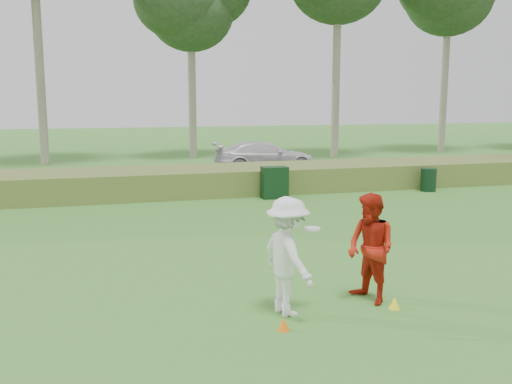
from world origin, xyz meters
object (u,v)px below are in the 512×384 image
object	(u,v)px
cone_yellow	(394,303)
trash_bin	(428,180)
cone_orange	(284,324)
car_right	(265,156)
utility_cabinet	(274,183)
player_white	(288,256)
player_red	(371,248)

from	to	relation	value
cone_yellow	trash_bin	xyz separation A→B (m)	(7.20, 10.37, 0.32)
trash_bin	cone_yellow	bearing A→B (deg)	-124.77
cone_orange	car_right	xyz separation A→B (m)	(4.97, 17.59, 0.65)
utility_cabinet	car_right	size ratio (longest dim) A/B	0.23
cone_orange	utility_cabinet	world-z (taller)	utility_cabinet
car_right	trash_bin	bearing A→B (deg)	-144.71
player_white	cone_yellow	world-z (taller)	player_white
utility_cabinet	player_white	bearing A→B (deg)	-104.91
cone_yellow	player_white	bearing A→B (deg)	170.85
car_right	cone_yellow	bearing A→B (deg)	173.84
player_red	cone_yellow	size ratio (longest dim) A/B	9.22
player_white	trash_bin	distance (m)	13.50
player_white	trash_bin	size ratio (longest dim) A/B	2.23
cone_yellow	utility_cabinet	distance (m)	10.56
cone_orange	cone_yellow	world-z (taller)	cone_yellow
trash_bin	car_right	distance (m)	8.09
utility_cabinet	car_right	xyz separation A→B (m)	(1.68, 6.76, 0.20)
player_red	cone_yellow	distance (m)	0.96
utility_cabinet	cone_orange	bearing A→B (deg)	-105.33
player_red	utility_cabinet	distance (m)	10.18
cone_yellow	car_right	world-z (taller)	car_right
cone_yellow	car_right	distance (m)	17.50
player_white	cone_orange	xyz separation A→B (m)	(-0.27, -0.63, -0.85)
player_red	cone_orange	size ratio (longest dim) A/B	9.40
player_white	player_red	world-z (taller)	player_white
player_red	car_right	world-z (taller)	player_red
cone_yellow	car_right	xyz separation A→B (m)	(2.94, 17.24, 0.65)
player_red	trash_bin	world-z (taller)	player_red
car_right	cone_orange	bearing A→B (deg)	167.76
player_red	car_right	distance (m)	17.13
player_white	cone_orange	bearing A→B (deg)	144.52
player_red	car_right	size ratio (longest dim) A/B	0.39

